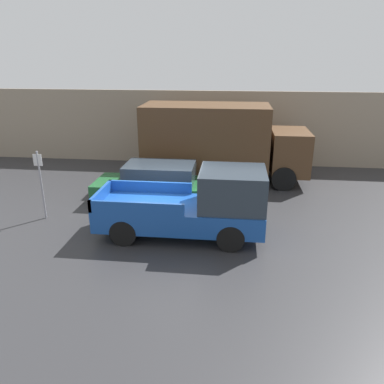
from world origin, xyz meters
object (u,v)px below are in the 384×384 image
(parking_sign, at_px, (41,181))
(newspaper_box, at_px, (185,155))
(delivery_truck, at_px, (218,140))
(car, at_px, (158,183))
(pickup_truck, at_px, (197,206))

(parking_sign, bearing_deg, newspaper_box, 62.41)
(delivery_truck, bearing_deg, newspaper_box, 126.79)
(car, relative_size, newspaper_box, 4.94)
(pickup_truck, height_order, parking_sign, parking_sign)
(pickup_truck, bearing_deg, delivery_truck, 86.33)
(parking_sign, bearing_deg, delivery_truck, 41.22)
(delivery_truck, bearing_deg, pickup_truck, -93.67)
(parking_sign, bearing_deg, car, 28.25)
(parking_sign, xyz_separation_m, newspaper_box, (3.97, 7.60, -0.88))
(pickup_truck, relative_size, newspaper_box, 5.35)
(delivery_truck, xyz_separation_m, parking_sign, (-5.83, -5.11, -0.47))
(parking_sign, relative_size, newspaper_box, 2.51)
(pickup_truck, relative_size, car, 1.08)
(car, distance_m, delivery_truck, 3.96)
(delivery_truck, distance_m, newspaper_box, 3.39)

